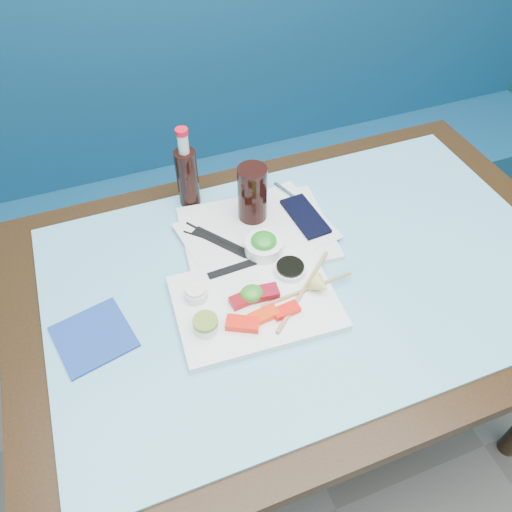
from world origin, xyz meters
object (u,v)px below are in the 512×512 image
object	(u,v)px
booth_bench	(213,186)
dining_table	(306,294)
cola_bottle_body	(188,178)
seaweed_bowl	(264,247)
blue_napkin	(94,337)
cola_glass	(252,194)
sashimi_plate	(255,303)
serving_tray	(256,233)

from	to	relation	value
booth_bench	dining_table	distance (m)	0.89
dining_table	cola_bottle_body	size ratio (longest dim) A/B	8.61
seaweed_bowl	cola_bottle_body	size ratio (longest dim) A/B	0.57
dining_table	blue_napkin	bearing A→B (deg)	-179.07
cola_glass	cola_bottle_body	size ratio (longest dim) A/B	0.94
booth_bench	sashimi_plate	bearing A→B (deg)	-99.85
seaweed_bowl	cola_glass	world-z (taller)	cola_glass
seaweed_bowl	cola_bottle_body	distance (m)	0.29
serving_tray	seaweed_bowl	bearing A→B (deg)	-91.50
dining_table	blue_napkin	xyz separation A→B (m)	(-0.51, -0.01, 0.09)
seaweed_bowl	dining_table	bearing A→B (deg)	-44.84
booth_bench	cola_bottle_body	bearing A→B (deg)	-111.42
sashimi_plate	cola_bottle_body	xyz separation A→B (m)	(-0.04, 0.39, 0.07)
sashimi_plate	serving_tray	distance (m)	0.22
serving_tray	cola_glass	size ratio (longest dim) A/B	2.40
booth_bench	serving_tray	bearing A→B (deg)	-96.10
sashimi_plate	seaweed_bowl	xyz separation A→B (m)	(0.07, 0.13, 0.02)
seaweed_bowl	blue_napkin	world-z (taller)	seaweed_bowl
sashimi_plate	blue_napkin	distance (m)	0.36
dining_table	seaweed_bowl	bearing A→B (deg)	135.16
booth_bench	seaweed_bowl	xyz separation A→B (m)	(-0.08, -0.76, 0.42)
sashimi_plate	blue_napkin	bearing A→B (deg)	176.51
cola_glass	cola_bottle_body	bearing A→B (deg)	135.73
serving_tray	cola_bottle_body	bearing A→B (deg)	129.72
booth_bench	sashimi_plate	world-z (taller)	booth_bench
dining_table	sashimi_plate	world-z (taller)	sashimi_plate
booth_bench	serving_tray	xyz separation A→B (m)	(-0.07, -0.68, 0.39)
booth_bench	serving_tray	size ratio (longest dim) A/B	8.13
booth_bench	serving_tray	distance (m)	0.79
serving_tray	seaweed_bowl	xyz separation A→B (m)	(-0.01, -0.07, 0.03)
seaweed_bowl	blue_napkin	size ratio (longest dim) A/B	0.61
booth_bench	cola_glass	xyz separation A→B (m)	(-0.06, -0.63, 0.47)
sashimi_plate	cola_glass	world-z (taller)	cola_glass
sashimi_plate	seaweed_bowl	size ratio (longest dim) A/B	3.86
dining_table	sashimi_plate	size ratio (longest dim) A/B	3.93
cola_glass	blue_napkin	distance (m)	0.50
booth_bench	dining_table	bearing A→B (deg)	-90.00
seaweed_bowl	blue_napkin	distance (m)	0.44
dining_table	sashimi_plate	bearing A→B (deg)	-161.84
cola_glass	seaweed_bowl	bearing A→B (deg)	-98.75
serving_tray	seaweed_bowl	distance (m)	0.08
serving_tray	cola_bottle_body	world-z (taller)	cola_bottle_body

